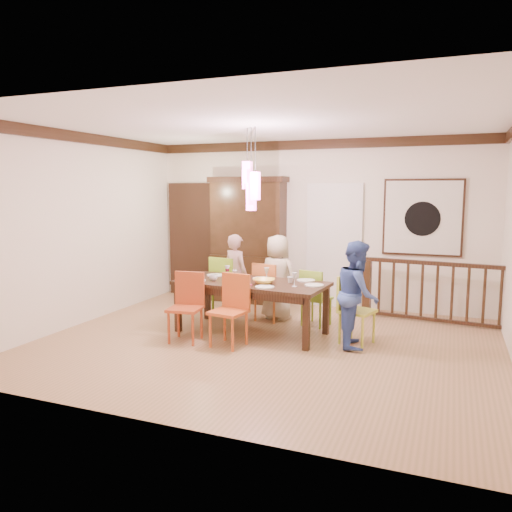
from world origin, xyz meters
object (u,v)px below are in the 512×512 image
at_px(dining_table, 251,287).
at_px(person_far_mid, 278,277).
at_px(person_end_right, 357,294).
at_px(balustrade, 437,291).
at_px(china_hutch, 248,240).
at_px(person_far_left, 236,275).
at_px(chair_far_left, 228,282).
at_px(chair_end_right, 357,305).

bearing_deg(dining_table, person_far_mid, 88.19).
relative_size(person_far_mid, person_end_right, 0.96).
xyz_separation_m(dining_table, balustrade, (2.46, 1.54, -0.17)).
height_order(china_hutch, balustrade, china_hutch).
bearing_deg(person_far_left, person_far_mid, -160.64).
bearing_deg(person_end_right, china_hutch, 38.02).
bearing_deg(chair_far_left, china_hutch, -74.51).
bearing_deg(person_far_mid, person_end_right, 158.82).
relative_size(dining_table, person_far_left, 1.65).
distance_m(dining_table, person_end_right, 1.52).
height_order(china_hutch, person_end_right, china_hutch).
relative_size(chair_far_left, china_hutch, 0.43).
bearing_deg(chair_far_left, person_end_right, 169.79).
xyz_separation_m(dining_table, chair_end_right, (1.50, 0.05, -0.14)).
bearing_deg(person_far_left, china_hutch, -56.90).
distance_m(chair_far_left, person_far_left, 0.19).
bearing_deg(china_hutch, balustrade, -6.02).
xyz_separation_m(balustrade, person_far_left, (-3.10, -0.63, 0.16)).
bearing_deg(dining_table, person_end_right, 2.33).
xyz_separation_m(balustrade, person_end_right, (-0.94, -1.59, 0.20)).
distance_m(china_hutch, person_far_left, 1.10).
xyz_separation_m(person_far_left, person_end_right, (2.16, -0.96, 0.03)).
height_order(china_hutch, person_far_mid, china_hutch).
xyz_separation_m(china_hutch, person_far_left, (0.19, -0.97, -0.48)).
bearing_deg(person_far_mid, balustrade, -152.41).
xyz_separation_m(dining_table, china_hutch, (-0.83, 1.88, 0.47)).
relative_size(balustrade, person_far_mid, 1.71).
bearing_deg(chair_end_right, dining_table, 109.15).
height_order(dining_table, china_hutch, china_hutch).
xyz_separation_m(balustrade, person_far_mid, (-2.36, -0.67, 0.17)).
bearing_deg(china_hutch, chair_end_right, -38.09).
bearing_deg(person_far_mid, chair_end_right, 161.77).
distance_m(dining_table, chair_end_right, 1.51).
xyz_separation_m(chair_far_left, balustrade, (3.18, 0.77, -0.06)).
relative_size(chair_far_left, person_far_left, 0.74).
distance_m(chair_end_right, china_hutch, 3.03).
distance_m(china_hutch, person_end_right, 3.07).
bearing_deg(balustrade, person_far_mid, -158.05).
bearing_deg(chair_far_left, balustrade, -156.43).
xyz_separation_m(chair_end_right, china_hutch, (-2.33, 1.83, 0.62)).
height_order(dining_table, person_end_right, person_end_right).
relative_size(person_far_left, person_far_mid, 0.99).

